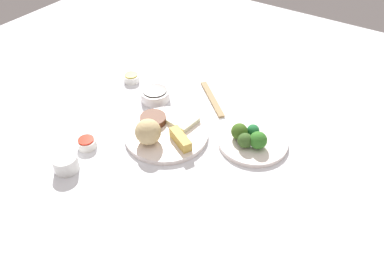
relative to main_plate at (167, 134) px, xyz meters
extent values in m
cube|color=silver|center=(0.00, 0.00, -0.02)|extent=(2.20, 2.20, 0.02)
cylinder|color=white|center=(0.00, 0.00, 0.00)|extent=(0.25, 0.25, 0.02)
sphere|color=tan|center=(-0.02, -0.06, 0.05)|extent=(0.08, 0.08, 0.08)
cube|color=gold|center=(0.06, -0.02, 0.02)|extent=(0.09, 0.07, 0.03)
cube|color=beige|center=(0.02, 0.06, 0.02)|extent=(0.08, 0.09, 0.02)
cylinder|color=#4D2815|center=(-0.06, 0.02, 0.02)|extent=(0.08, 0.08, 0.02)
cylinder|color=white|center=(0.23, 0.12, 0.00)|extent=(0.21, 0.21, 0.01)
sphere|color=#216D37|center=(0.22, 0.13, 0.02)|extent=(0.04, 0.04, 0.04)
sphere|color=#327425|center=(0.26, 0.10, 0.03)|extent=(0.05, 0.05, 0.05)
sphere|color=#395F1C|center=(0.19, 0.10, 0.03)|extent=(0.05, 0.05, 0.05)
sphere|color=#385A24|center=(0.23, 0.08, 0.03)|extent=(0.04, 0.04, 0.04)
cylinder|color=white|center=(-0.15, 0.13, 0.01)|extent=(0.10, 0.10, 0.04)
cylinder|color=black|center=(-0.15, 0.13, 0.03)|extent=(0.08, 0.08, 0.00)
cylinder|color=white|center=(-0.17, -0.17, 0.00)|extent=(0.06, 0.06, 0.03)
cylinder|color=red|center=(-0.17, -0.17, 0.02)|extent=(0.05, 0.05, 0.00)
cylinder|color=white|center=(-0.29, 0.17, 0.00)|extent=(0.06, 0.06, 0.03)
cylinder|color=gold|center=(-0.29, 0.17, 0.02)|extent=(0.05, 0.05, 0.00)
cylinder|color=white|center=(-0.15, -0.27, 0.02)|extent=(0.07, 0.07, 0.05)
cube|color=#9D7E51|center=(0.02, 0.24, 0.00)|extent=(0.17, 0.15, 0.01)
camera|label=1|loc=(0.55, -0.67, 0.76)|focal=35.25mm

